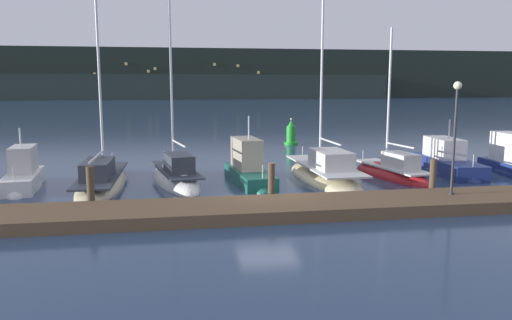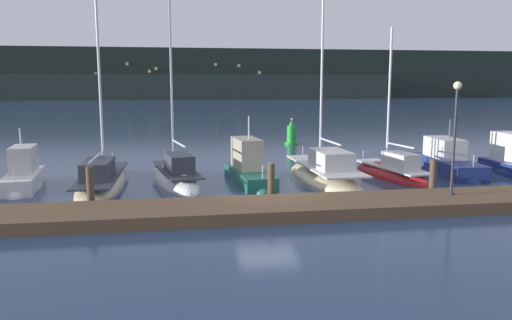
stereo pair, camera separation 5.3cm
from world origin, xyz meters
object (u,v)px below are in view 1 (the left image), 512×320
motorboat_berth_2 (23,182)px  sailboat_berth_3 (102,183)px  sailboat_berth_4 (176,180)px  channel_buoy (291,134)px  motorboat_berth_8 (447,167)px  motorboat_berth_5 (249,175)px  sailboat_berth_6 (325,175)px  sailboat_berth_7 (392,174)px  dock_lamppost (456,120)px

motorboat_berth_2 → sailboat_berth_3: bearing=-1.4°
motorboat_berth_2 → sailboat_berth_4: size_ratio=0.49×
channel_buoy → motorboat_berth_2: bearing=-138.6°
motorboat_berth_8 → channel_buoy: size_ratio=3.02×
motorboat_berth_5 → sailboat_berth_6: size_ratio=0.44×
sailboat_berth_7 → motorboat_berth_2: bearing=179.4°
sailboat_berth_4 → sailboat_berth_3: bearing=-175.5°
channel_buoy → sailboat_berth_4: bearing=-123.1°
motorboat_berth_5 → dock_lamppost: size_ratio=1.28×
sailboat_berth_4 → motorboat_berth_2: bearing=-178.5°
sailboat_berth_4 → channel_buoy: size_ratio=4.72×
sailboat_berth_6 → motorboat_berth_8: sailboat_berth_6 is taller
motorboat_berth_5 → channel_buoy: motorboat_berth_5 is taller
sailboat_berth_3 → motorboat_berth_5: bearing=-2.1°
motorboat_berth_2 → sailboat_berth_6: bearing=-0.6°
motorboat_berth_5 → channel_buoy: size_ratio=2.73×
sailboat_berth_4 → motorboat_berth_8: bearing=1.3°
sailboat_berth_4 → motorboat_berth_8: 14.49m
motorboat_berth_5 → dock_lamppost: (7.22, -5.84, 3.00)m
sailboat_berth_4 → sailboat_berth_7: size_ratio=1.19×
motorboat_berth_2 → channel_buoy: motorboat_berth_2 is taller
sailboat_berth_4 → motorboat_berth_5: sailboat_berth_4 is taller
sailboat_berth_4 → channel_buoy: 16.64m
sailboat_berth_3 → sailboat_berth_6: 10.86m
motorboat_berth_5 → sailboat_berth_3: bearing=177.9°
motorboat_berth_2 → sailboat_berth_7: (17.95, -0.18, -0.16)m
channel_buoy → sailboat_berth_3: bearing=-131.4°
motorboat_berth_5 → sailboat_berth_6: bearing=2.8°
sailboat_berth_7 → sailboat_berth_4: bearing=178.1°
motorboat_berth_2 → sailboat_berth_3: size_ratio=0.38×
sailboat_berth_6 → sailboat_berth_7: size_ratio=1.57×
channel_buoy → sailboat_berth_7: bearing=-82.3°
sailboat_berth_4 → motorboat_berth_8: sailboat_berth_4 is taller
motorboat_berth_8 → dock_lamppost: bearing=-119.3°
sailboat_berth_6 → motorboat_berth_8: (7.08, 0.67, 0.11)m
sailboat_berth_3 → channel_buoy: sailboat_berth_3 is taller
sailboat_berth_6 → sailboat_berth_7: sailboat_berth_6 is taller
sailboat_berth_6 → dock_lamppost: 7.58m
motorboat_berth_8 → motorboat_berth_5: bearing=-175.5°
sailboat_berth_4 → sailboat_berth_7: (11.01, -0.36, 0.00)m
motorboat_berth_5 → channel_buoy: 15.50m
sailboat_berth_7 → motorboat_berth_5: bearing=-178.7°
motorboat_berth_2 → motorboat_berth_8: 21.44m
sailboat_berth_4 → sailboat_berth_7: bearing=-1.9°
motorboat_berth_8 → sailboat_berth_4: bearing=-178.7°
motorboat_berth_5 → dock_lamppost: 9.76m
channel_buoy → dock_lamppost: (1.65, -20.30, 2.59)m
motorboat_berth_2 → sailboat_berth_7: 17.95m
motorboat_berth_5 → motorboat_berth_8: (10.98, 0.86, -0.05)m
sailboat_berth_6 → channel_buoy: (1.67, 14.27, 0.57)m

